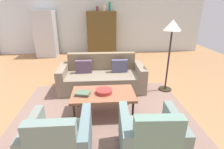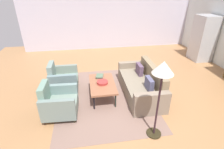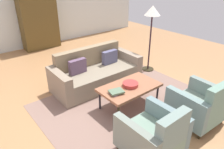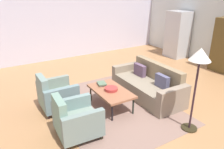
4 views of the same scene
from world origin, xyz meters
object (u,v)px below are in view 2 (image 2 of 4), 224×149
(fruit_bowl, at_px, (102,82))
(book_stack, at_px, (100,76))
(armchair_right, at_px, (58,103))
(refrigerator, at_px, (203,38))
(couch, at_px, (143,85))
(floor_lamp, at_px, (162,75))
(armchair_left, at_px, (62,80))
(coffee_table, at_px, (102,84))

(fruit_bowl, bearing_deg, book_stack, -174.32)
(armchair_right, height_order, refrigerator, refrigerator)
(couch, height_order, refrigerator, refrigerator)
(book_stack, xyz_separation_m, floor_lamp, (1.98, 0.98, 0.96))
(couch, bearing_deg, armchair_left, 76.30)
(armchair_right, distance_m, book_stack, 1.50)
(armchair_left, bearing_deg, armchair_right, 0.27)
(coffee_table, relative_size, refrigerator, 0.65)
(armchair_left, relative_size, fruit_bowl, 2.84)
(coffee_table, height_order, armchair_right, armchair_right)
(armchair_left, distance_m, fruit_bowl, 1.33)
(couch, bearing_deg, refrigerator, -55.45)
(coffee_table, distance_m, book_stack, 0.39)
(coffee_table, bearing_deg, couch, 89.95)
(couch, relative_size, refrigerator, 1.14)
(fruit_bowl, bearing_deg, couch, 90.70)
(refrigerator, bearing_deg, armchair_right, -63.57)
(refrigerator, height_order, floor_lamp, refrigerator)
(couch, distance_m, coffee_table, 1.19)
(couch, relative_size, coffee_table, 1.76)
(floor_lamp, bearing_deg, armchair_left, -136.27)
(armchair_left, distance_m, floor_lamp, 3.24)
(armchair_left, bearing_deg, couch, 75.92)
(refrigerator, xyz_separation_m, floor_lamp, (3.80, -3.53, 0.52))
(armchair_left, relative_size, book_stack, 2.96)
(armchair_left, bearing_deg, refrigerator, 106.14)
(fruit_bowl, xyz_separation_m, floor_lamp, (1.58, 0.94, 0.96))
(couch, height_order, armchair_left, armchair_left)
(armchair_left, height_order, refrigerator, refrigerator)
(book_stack, bearing_deg, refrigerator, 112.05)
(book_stack, height_order, refrigerator, refrigerator)
(armchair_left, relative_size, floor_lamp, 0.51)
(fruit_bowl, height_order, book_stack, fruit_bowl)
(armchair_right, relative_size, book_stack, 2.96)
(armchair_right, xyz_separation_m, fruit_bowl, (-0.58, 1.17, 0.14))
(coffee_table, distance_m, armchair_left, 1.31)
(armchair_left, bearing_deg, floor_lamp, 43.99)
(couch, xyz_separation_m, armchair_right, (0.60, -2.35, 0.06))
(couch, xyz_separation_m, refrigerator, (-2.20, 3.28, 0.64))
(armchair_left, xyz_separation_m, fruit_bowl, (0.62, 1.17, 0.14))
(couch, relative_size, fruit_bowl, 6.80)
(fruit_bowl, distance_m, book_stack, 0.40)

